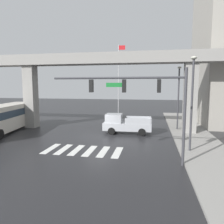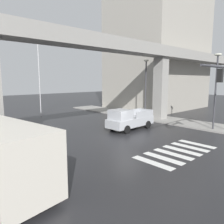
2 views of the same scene
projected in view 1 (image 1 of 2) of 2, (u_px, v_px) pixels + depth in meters
The scene contains 10 objects.
ground_plane at pixel (98, 137), 21.17m from camera, with size 120.00×120.00×0.00m, color #232326.
crosswalk_stripes at pixel (83, 150), 16.73m from camera, with size 6.05×2.80×0.01m.
elevated_overpass at pixel (105, 65), 23.57m from camera, with size 58.39×2.05×8.69m.
sidewalk_east at pixel (193, 136), 21.38m from camera, with size 4.00×36.00×0.15m, color gray.
pickup_truck at pixel (124, 124), 22.77m from camera, with size 5.16×2.22×2.08m.
city_bus at pixel (4, 117), 23.12m from camera, with size 4.01×11.05×2.99m.
traffic_signal_mast at pixel (142, 94), 13.46m from camera, with size 8.69×0.32×6.20m.
street_lamp_near_corner at pixel (192, 93), 15.71m from camera, with size 0.44×0.70×7.24m.
street_lamp_mid_block at pixel (179, 91), 23.81m from camera, with size 0.44×0.70×7.24m.
flagpole at pixel (119, 76), 35.66m from camera, with size 1.16×0.12×11.91m.
Camera 1 is at (5.25, -20.08, 5.08)m, focal length 33.89 mm.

